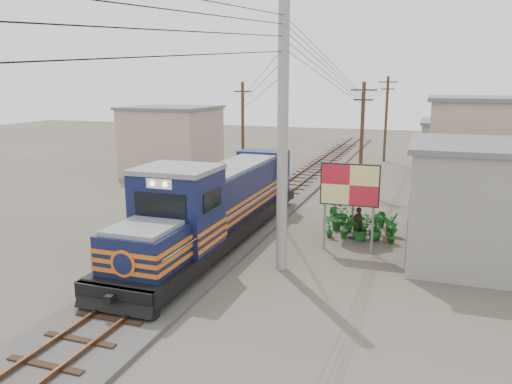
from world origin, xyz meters
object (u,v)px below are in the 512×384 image
at_px(vendor, 358,223).
at_px(locomotive, 217,206).
at_px(market_umbrella, 355,189).
at_px(billboard, 350,187).

bearing_deg(vendor, locomotive, -18.90).
xyz_separation_m(locomotive, market_umbrella, (5.52, 2.78, 0.62)).
height_order(billboard, vendor, billboard).
height_order(locomotive, vendor, locomotive).
xyz_separation_m(billboard, market_umbrella, (-0.05, 1.97, -0.46)).
height_order(locomotive, billboard, locomotive).
relative_size(market_umbrella, vendor, 1.98).
bearing_deg(vendor, billboard, 41.43).
distance_m(locomotive, vendor, 6.39).
xyz_separation_m(billboard, vendor, (0.15, 1.88, -2.02)).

